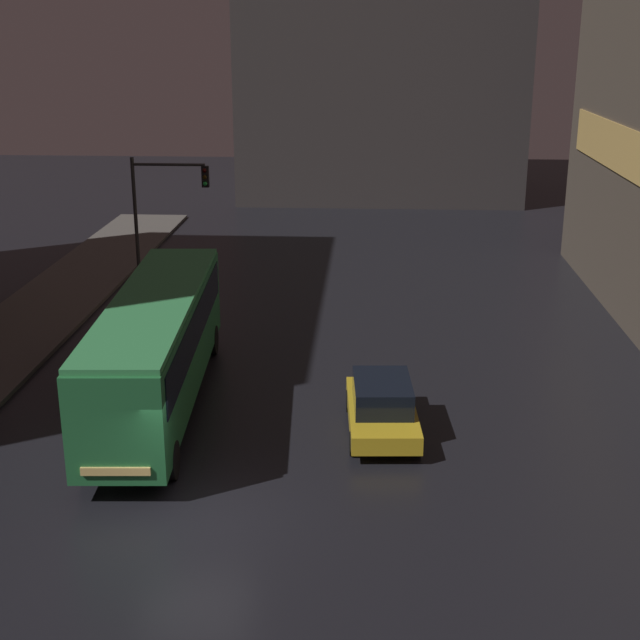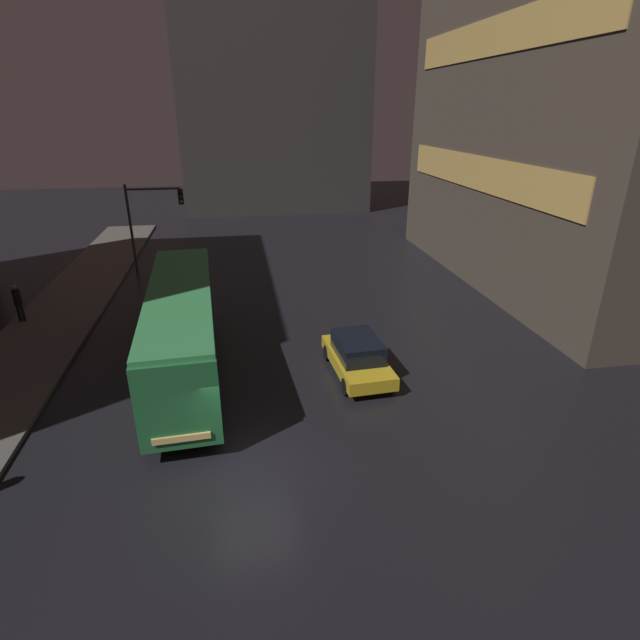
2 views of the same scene
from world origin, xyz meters
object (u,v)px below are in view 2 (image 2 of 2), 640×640
object	(u,v)px
bus_near	(182,321)
car_taxi	(357,356)
pedestrian_mid	(18,300)
traffic_light_main	(150,213)

from	to	relation	value
bus_near	car_taxi	bearing A→B (deg)	164.73
bus_near	car_taxi	xyz separation A→B (m)	(6.58, -1.39, -1.33)
car_taxi	pedestrian_mid	bearing A→B (deg)	-30.40
bus_near	pedestrian_mid	distance (m)	10.27
pedestrian_mid	traffic_light_main	size ratio (longest dim) A/B	0.33
car_taxi	traffic_light_main	world-z (taller)	traffic_light_main
car_taxi	traffic_light_main	bearing A→B (deg)	-61.20
bus_near	pedestrian_mid	world-z (taller)	bus_near
bus_near	traffic_light_main	bearing A→B (deg)	-81.42
bus_near	traffic_light_main	world-z (taller)	traffic_light_main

